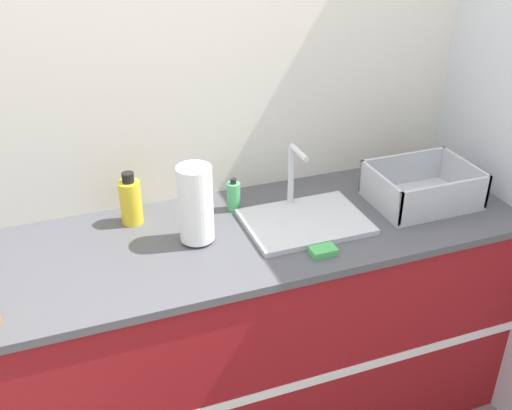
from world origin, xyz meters
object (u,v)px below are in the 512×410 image
object	(u,v)px
sink	(304,218)
dish_rack	(422,190)
paper_towel_roll	(196,204)
bottle_yellow	(131,201)
soap_dispenser	(234,196)

from	to	relation	value
sink	dish_rack	size ratio (longest dim) A/B	1.12
paper_towel_roll	bottle_yellow	size ratio (longest dim) A/B	1.41
sink	paper_towel_roll	size ratio (longest dim) A/B	1.54
sink	dish_rack	bearing A→B (deg)	-0.57
dish_rack	bottle_yellow	size ratio (longest dim) A/B	1.94
bottle_yellow	soap_dispenser	world-z (taller)	bottle_yellow
dish_rack	soap_dispenser	world-z (taller)	dish_rack
dish_rack	bottle_yellow	world-z (taller)	bottle_yellow
paper_towel_roll	dish_rack	world-z (taller)	paper_towel_roll
sink	soap_dispenser	distance (m)	0.29
bottle_yellow	soap_dispenser	distance (m)	0.39
sink	bottle_yellow	distance (m)	0.64
paper_towel_roll	soap_dispenser	world-z (taller)	paper_towel_roll
sink	bottle_yellow	xyz separation A→B (m)	(-0.60, 0.23, 0.07)
paper_towel_roll	sink	bearing A→B (deg)	-2.98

